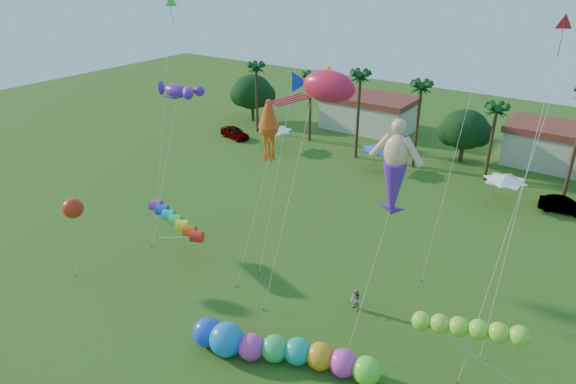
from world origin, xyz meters
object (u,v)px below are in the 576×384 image
Objects in this scene: car_b at (563,205)px; blue_ball at (208,332)px; car_a at (235,133)px; caterpillar_inflatable at (287,352)px; spectator_b at (356,300)px.

blue_ball is at bearing 148.05° from car_b.
car_b is 2.34× the size of blue_ball.
car_a is 40.31m from car_b.
car_b is 0.42× the size of caterpillar_inflatable.
caterpillar_inflatable reaches higher than car_a.
spectator_b is at bearing 53.99° from blue_ball.
blue_ball is (24.85, -32.11, 0.15)m from car_a.
blue_ball is at bearing -97.81° from spectator_b.
car_a is 40.60m from blue_ball.
car_a is at bearing 127.73° from blue_ball.
car_b is at bearing 52.35° from caterpillar_inflatable.
spectator_b is (30.95, -23.72, 0.06)m from car_a.
car_a is 38.99m from spectator_b.
spectator_b is 7.03m from caterpillar_inflatable.
car_b is 33.46m from caterpillar_inflatable.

